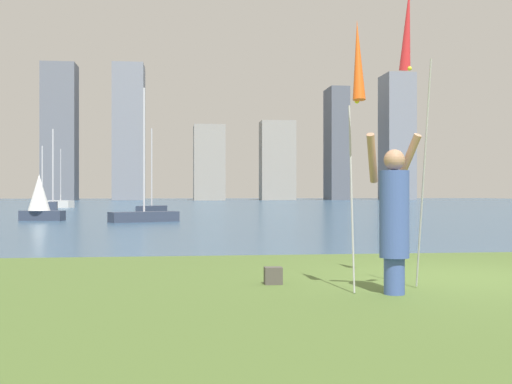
{
  "coord_description": "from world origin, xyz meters",
  "views": [
    {
      "loc": [
        -4.22,
        -9.19,
        1.29
      ],
      "look_at": [
        -1.23,
        15.44,
        1.29
      ],
      "focal_mm": 44.83,
      "sensor_mm": 36.0,
      "label": 1
    }
  ],
  "objects_px": {
    "person": "(394,215)",
    "sailboat_7": "(152,207)",
    "kite_flag_left": "(358,67)",
    "bag": "(273,276)",
    "sailboat_6": "(53,206)",
    "sailboat_3": "(144,214)",
    "sailboat_1": "(40,199)",
    "sailboat_2": "(61,204)",
    "kite_flag_right": "(408,36)"
  },
  "relations": [
    {
      "from": "sailboat_2",
      "to": "sailboat_7",
      "type": "distance_m",
      "value": 13.2
    },
    {
      "from": "person",
      "to": "sailboat_6",
      "type": "height_order",
      "value": "sailboat_6"
    },
    {
      "from": "bag",
      "to": "sailboat_1",
      "type": "bearing_deg",
      "value": 109.76
    },
    {
      "from": "person",
      "to": "kite_flag_right",
      "type": "xyz_separation_m",
      "value": [
        0.48,
        0.8,
        2.46
      ]
    },
    {
      "from": "kite_flag_left",
      "to": "bag",
      "type": "distance_m",
      "value": 3.06
    },
    {
      "from": "person",
      "to": "kite_flag_right",
      "type": "relative_size",
      "value": 0.49
    },
    {
      "from": "kite_flag_left",
      "to": "sailboat_1",
      "type": "xyz_separation_m",
      "value": [
        -8.41,
        21.96,
        -1.84
      ]
    },
    {
      "from": "bag",
      "to": "sailboat_1",
      "type": "distance_m",
      "value": 22.21
    },
    {
      "from": "person",
      "to": "sailboat_1",
      "type": "xyz_separation_m",
      "value": [
        -8.89,
        21.92,
        -0.01
      ]
    },
    {
      "from": "sailboat_1",
      "to": "sailboat_2",
      "type": "height_order",
      "value": "sailboat_2"
    },
    {
      "from": "kite_flag_right",
      "to": "person",
      "type": "bearing_deg",
      "value": -120.88
    },
    {
      "from": "sailboat_2",
      "to": "sailboat_7",
      "type": "xyz_separation_m",
      "value": [
        7.77,
        -10.66,
        -0.03
      ]
    },
    {
      "from": "kite_flag_left",
      "to": "sailboat_1",
      "type": "relative_size",
      "value": 1.02
    },
    {
      "from": "sailboat_3",
      "to": "kite_flag_left",
      "type": "bearing_deg",
      "value": -79.64
    },
    {
      "from": "bag",
      "to": "sailboat_1",
      "type": "relative_size",
      "value": 0.07
    },
    {
      "from": "person",
      "to": "sailboat_7",
      "type": "height_order",
      "value": "sailboat_7"
    },
    {
      "from": "bag",
      "to": "sailboat_2",
      "type": "height_order",
      "value": "sailboat_2"
    },
    {
      "from": "kite_flag_left",
      "to": "kite_flag_right",
      "type": "xyz_separation_m",
      "value": [
        0.96,
        0.84,
        0.63
      ]
    },
    {
      "from": "kite_flag_left",
      "to": "sailboat_3",
      "type": "bearing_deg",
      "value": 100.36
    },
    {
      "from": "person",
      "to": "sailboat_6",
      "type": "relative_size",
      "value": 0.39
    },
    {
      "from": "sailboat_1",
      "to": "sailboat_3",
      "type": "xyz_separation_m",
      "value": [
        4.72,
        -1.79,
        -0.66
      ]
    },
    {
      "from": "kite_flag_right",
      "to": "sailboat_6",
      "type": "height_order",
      "value": "sailboat_6"
    },
    {
      "from": "sailboat_1",
      "to": "sailboat_2",
      "type": "bearing_deg",
      "value": 97.98
    },
    {
      "from": "sailboat_3",
      "to": "sailboat_2",
      "type": "bearing_deg",
      "value": 107.46
    },
    {
      "from": "sailboat_6",
      "to": "sailboat_7",
      "type": "distance_m",
      "value": 6.38
    },
    {
      "from": "sailboat_3",
      "to": "sailboat_6",
      "type": "distance_m",
      "value": 14.01
    },
    {
      "from": "sailboat_3",
      "to": "sailboat_6",
      "type": "height_order",
      "value": "sailboat_3"
    },
    {
      "from": "sailboat_2",
      "to": "sailboat_6",
      "type": "bearing_deg",
      "value": -81.88
    },
    {
      "from": "bag",
      "to": "sailboat_3",
      "type": "height_order",
      "value": "sailboat_3"
    },
    {
      "from": "kite_flag_right",
      "to": "bag",
      "type": "bearing_deg",
      "value": 172.84
    },
    {
      "from": "person",
      "to": "sailboat_1",
      "type": "height_order",
      "value": "sailboat_1"
    },
    {
      "from": "sailboat_3",
      "to": "sailboat_7",
      "type": "relative_size",
      "value": 1.05
    },
    {
      "from": "kite_flag_left",
      "to": "kite_flag_right",
      "type": "height_order",
      "value": "kite_flag_right"
    },
    {
      "from": "person",
      "to": "sailboat_3",
      "type": "height_order",
      "value": "sailboat_3"
    },
    {
      "from": "sailboat_3",
      "to": "bag",
      "type": "bearing_deg",
      "value": -81.7
    },
    {
      "from": "bag",
      "to": "sailboat_6",
      "type": "relative_size",
      "value": 0.05
    },
    {
      "from": "kite_flag_left",
      "to": "sailboat_6",
      "type": "distance_m",
      "value": 34.29
    },
    {
      "from": "person",
      "to": "sailboat_1",
      "type": "bearing_deg",
      "value": 126.0
    },
    {
      "from": "kite_flag_left",
      "to": "sailboat_1",
      "type": "distance_m",
      "value": 23.59
    },
    {
      "from": "kite_flag_right",
      "to": "sailboat_2",
      "type": "relative_size",
      "value": 0.86
    },
    {
      "from": "sailboat_2",
      "to": "sailboat_7",
      "type": "relative_size",
      "value": 0.87
    },
    {
      "from": "kite_flag_left",
      "to": "sailboat_7",
      "type": "xyz_separation_m",
      "value": [
        -3.98,
        35.14,
        -2.53
      ]
    },
    {
      "from": "sailboat_6",
      "to": "sailboat_7",
      "type": "xyz_separation_m",
      "value": [
        5.91,
        2.39,
        -0.13
      ]
    },
    {
      "from": "sailboat_3",
      "to": "person",
      "type": "bearing_deg",
      "value": -78.3
    },
    {
      "from": "bag",
      "to": "sailboat_7",
      "type": "xyz_separation_m",
      "value": [
        -3.08,
        34.06,
        0.19
      ]
    },
    {
      "from": "sailboat_2",
      "to": "sailboat_3",
      "type": "distance_m",
      "value": 26.86
    },
    {
      "from": "kite_flag_left",
      "to": "sailboat_1",
      "type": "bearing_deg",
      "value": 110.94
    },
    {
      "from": "person",
      "to": "bag",
      "type": "xyz_separation_m",
      "value": [
        -1.38,
        1.04,
        -0.88
      ]
    },
    {
      "from": "kite_flag_left",
      "to": "sailboat_3",
      "type": "height_order",
      "value": "sailboat_3"
    },
    {
      "from": "kite_flag_right",
      "to": "sailboat_6",
      "type": "relative_size",
      "value": 0.8
    }
  ]
}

